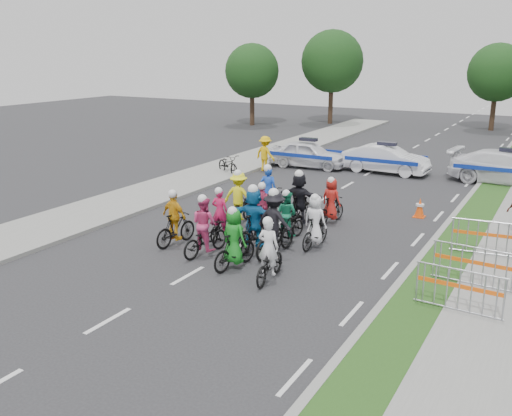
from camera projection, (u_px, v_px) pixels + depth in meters
The scene contains 30 objects.
ground at pixel (188, 276), 15.17m from camera, with size 90.00×90.00×0.00m, color #28282B.
curb_right at pixel (426, 250), 16.94m from camera, with size 0.20×60.00×0.12m, color gray.
grass_strip at pixel (451, 254), 16.61m from camera, with size 1.20×60.00×0.11m, color #254917.
sidewalk_left at pixel (128, 201), 22.42m from camera, with size 3.00×60.00×0.13m, color gray.
rider_0 at pixel (269, 259), 14.73m from camera, with size 0.79×1.77×1.75m.
rider_1 at pixel (234, 244), 15.52m from camera, with size 0.82×1.75×1.78m.
rider_2 at pixel (205, 232), 16.56m from camera, with size 0.90×1.88×1.84m.
rider_3 at pixel (175, 224), 17.38m from camera, with size 0.93×1.73×1.77m.
rider_4 at pixel (275, 229), 16.52m from camera, with size 1.17×2.04×2.03m.
rider_5 at pixel (254, 223), 16.87m from camera, with size 1.65×1.97×2.04m.
rider_6 at pixel (221, 221), 18.06m from camera, with size 0.85×1.73×1.69m.
rider_7 at pixel (315, 226), 17.15m from camera, with size 0.74×1.65×1.71m.
rider_8 at pixel (287, 221), 17.82m from camera, with size 0.89×1.71×1.67m.
rider_9 at pixel (263, 213), 18.62m from camera, with size 0.90×1.67×1.71m.
rider_10 at pixel (239, 203), 19.43m from camera, with size 1.15×1.98×1.94m.
rider_11 at pixel (299, 203), 19.11m from camera, with size 1.61×1.92×1.99m.
rider_12 at pixel (269, 200), 20.28m from camera, with size 0.99×2.00×1.95m.
rider_13 at pixel (331, 205), 19.58m from camera, with size 0.77×1.64×1.66m.
police_car_0 at pixel (308, 154), 28.95m from camera, with size 1.59×3.96×1.35m, color white.
police_car_1 at pixel (386, 159), 27.61m from camera, with size 1.43×4.11×1.35m, color white.
police_car_2 at pixel (508, 168), 25.24m from camera, with size 2.06×5.07×1.47m, color white.
marshal_hiviz at pixel (265, 154), 28.00m from camera, with size 1.12×0.64×1.73m, color #E7B20C.
barrier_0 at pixel (459, 293), 12.76m from camera, with size 2.00×0.50×1.12m, color #A5A8AD, non-canonical shape.
barrier_1 at pixel (472, 268), 14.21m from camera, with size 2.00×0.50×1.12m, color #A5A8AD, non-canonical shape.
barrier_2 at pixel (487, 240), 16.31m from camera, with size 2.00×0.50×1.12m, color #A5A8AD, non-canonical shape.
cone_0 at pixel (420, 208), 20.40m from camera, with size 0.40×0.40×0.70m.
parked_bike at pixel (228, 164), 27.33m from camera, with size 0.65×1.86×0.98m, color black.
tree_0 at pixel (252, 71), 44.16m from camera, with size 4.20×4.20×6.30m.
tree_3 at pixel (332, 61), 44.97m from camera, with size 4.90×4.90×7.35m.
tree_4 at pixel (497, 73), 41.17m from camera, with size 4.20×4.20×6.30m.
Camera 1 is at (8.51, -11.42, 5.82)m, focal length 40.00 mm.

